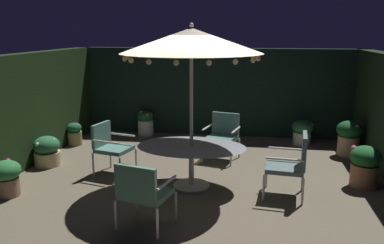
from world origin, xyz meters
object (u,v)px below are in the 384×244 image
patio_chair_north (142,190)px  patio_chair_northeast (292,161)px  potted_plant_back_left (349,137)px  patio_chair_southeast (110,144)px  patio_chair_east (223,133)px  patio_umbrella (191,41)px  potted_plant_left_near (47,151)px  potted_plant_left_far (365,165)px  patio_dining_table (191,153)px  potted_plant_right_far (302,131)px  potted_plant_front_corner (146,122)px  potted_plant_right_near (6,177)px  potted_plant_back_right (75,133)px

patio_chair_north → patio_chair_northeast: patio_chair_northeast is taller
patio_chair_north → potted_plant_back_left: bearing=48.1°
patio_chair_northeast → patio_chair_southeast: size_ratio=1.10×
patio_chair_east → patio_umbrella: bearing=-104.1°
patio_chair_northeast → potted_plant_left_near: 4.62m
patio_umbrella → patio_chair_east: patio_umbrella is taller
patio_chair_northeast → potted_plant_left_near: bearing=170.3°
patio_chair_north → patio_chair_east: 3.21m
potted_plant_left_near → patio_chair_southeast: bearing=-9.7°
patio_chair_southeast → potted_plant_left_far: patio_chair_southeast is taller
patio_chair_southeast → potted_plant_left_near: (-1.38, 0.24, -0.26)m
patio_dining_table → potted_plant_left_near: (-2.93, 0.62, -0.29)m
patio_chair_southeast → potted_plant_right_far: bearing=34.3°
potted_plant_left_far → potted_plant_front_corner: bearing=149.1°
potted_plant_right_near → potted_plant_right_far: 6.17m
patio_chair_north → potted_plant_right_near: (-2.42, 0.71, -0.23)m
patio_chair_northeast → potted_plant_back_right: patio_chair_northeast is taller
potted_plant_front_corner → potted_plant_left_far: bearing=-30.9°
potted_plant_back_right → potted_plant_left_near: bearing=-86.0°
potted_plant_front_corner → potted_plant_left_near: size_ratio=1.08×
potted_plant_front_corner → potted_plant_back_left: bearing=-11.7°
patio_umbrella → patio_chair_north: bearing=-104.2°
potted_plant_right_near → potted_plant_right_far: size_ratio=1.01×
patio_umbrella → patio_chair_north: patio_umbrella is taller
patio_chair_north → potted_plant_right_near: patio_chair_north is taller
patio_chair_southeast → potted_plant_left_far: size_ratio=1.33×
patio_umbrella → patio_chair_northeast: patio_umbrella is taller
potted_plant_left_far → patio_chair_southeast: bearing=-179.1°
patio_chair_southeast → potted_plant_left_near: bearing=170.3°
potted_plant_front_corner → potted_plant_back_left: potted_plant_back_left is taller
patio_chair_east → potted_plant_back_right: bearing=172.3°
patio_chair_east → potted_plant_right_near: (-3.21, -2.40, -0.22)m
patio_chair_east → patio_chair_southeast: 2.28m
potted_plant_left_near → potted_plant_back_right: potted_plant_left_near is taller
patio_chair_north → potted_plant_left_near: bearing=139.5°
patio_chair_north → patio_chair_northeast: bearing=34.8°
potted_plant_right_far → patio_chair_northeast: bearing=-99.2°
patio_chair_east → potted_plant_back_left: (2.58, 0.63, -0.13)m
potted_plant_left_near → potted_plant_right_near: bearing=-85.4°
potted_plant_right_near → patio_chair_north: bearing=-16.4°
patio_chair_north → potted_plant_left_far: size_ratio=1.32×
patio_chair_northeast → potted_plant_back_left: (1.36, 2.36, -0.17)m
patio_chair_east → potted_plant_front_corner: bearing=142.3°
patio_dining_table → patio_chair_southeast: 1.60m
patio_dining_table → patio_chair_southeast: (-1.56, 0.38, -0.03)m
potted_plant_left_far → patio_chair_northeast: bearing=-153.7°
patio_dining_table → patio_chair_northeast: bearing=-5.8°
potted_plant_front_corner → potted_plant_back_left: size_ratio=0.84×
patio_dining_table → patio_chair_southeast: patio_chair_southeast is taller
potted_plant_back_left → potted_plant_back_right: (-6.00, -0.17, -0.14)m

